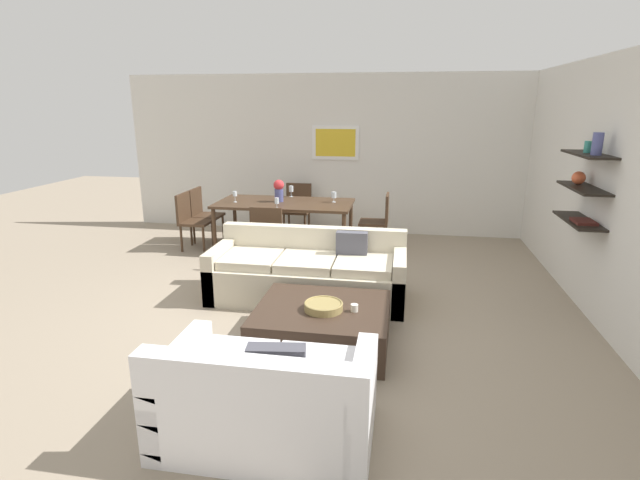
{
  "coord_description": "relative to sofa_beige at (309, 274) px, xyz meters",
  "views": [
    {
      "loc": [
        1.0,
        -4.87,
        2.19
      ],
      "look_at": [
        0.12,
        0.2,
        0.75
      ],
      "focal_mm": 27.2,
      "sensor_mm": 36.0,
      "label": 1
    }
  ],
  "objects": [
    {
      "name": "ground_plane",
      "position": [
        0.03,
        -0.34,
        -0.29
      ],
      "size": [
        18.0,
        18.0,
        0.0
      ],
      "primitive_type": "plane",
      "color": "gray"
    },
    {
      "name": "back_wall_unit",
      "position": [
        0.33,
        3.19,
        1.06
      ],
      "size": [
        8.4,
        0.09,
        2.7
      ],
      "color": "silver",
      "rests_on": "ground"
    },
    {
      "name": "right_wall_shelf_unit",
      "position": [
        3.06,
        0.26,
        1.06
      ],
      "size": [
        0.34,
        8.2,
        2.7
      ],
      "color": "silver",
      "rests_on": "ground"
    },
    {
      "name": "sofa_beige",
      "position": [
        0.0,
        0.0,
        0.0
      ],
      "size": [
        2.23,
        0.9,
        0.78
      ],
      "color": "beige",
      "rests_on": "ground"
    },
    {
      "name": "loveseat_white",
      "position": [
        0.2,
        -2.49,
        0.0
      ],
      "size": [
        1.41,
        0.9,
        0.78
      ],
      "color": "white",
      "rests_on": "ground"
    },
    {
      "name": "coffee_table",
      "position": [
        0.35,
        -1.11,
        -0.1
      ],
      "size": [
        1.23,
        1.07,
        0.38
      ],
      "color": "#38281E",
      "rests_on": "ground"
    },
    {
      "name": "decorative_bowl",
      "position": [
        0.37,
        -1.17,
        0.13
      ],
      "size": [
        0.36,
        0.36,
        0.07
      ],
      "color": "#99844C",
      "rests_on": "coffee_table"
    },
    {
      "name": "candle_jar",
      "position": [
        0.65,
        -1.15,
        0.12
      ],
      "size": [
        0.07,
        0.07,
        0.07
      ],
      "primitive_type": "cylinder",
      "color": "silver",
      "rests_on": "coffee_table"
    },
    {
      "name": "dining_table",
      "position": [
        -0.75,
        1.89,
        0.4
      ],
      "size": [
        2.07,
        1.03,
        0.75
      ],
      "color": "#422D1E",
      "rests_on": "ground"
    },
    {
      "name": "dining_chair_left_far",
      "position": [
        -2.19,
        2.12,
        0.21
      ],
      "size": [
        0.44,
        0.44,
        0.88
      ],
      "color": "#422D1E",
      "rests_on": "ground"
    },
    {
      "name": "dining_chair_foot",
      "position": [
        -0.75,
        0.97,
        0.21
      ],
      "size": [
        0.44,
        0.44,
        0.88
      ],
      "color": "#422D1E",
      "rests_on": "ground"
    },
    {
      "name": "dining_chair_left_near",
      "position": [
        -2.19,
        1.66,
        0.21
      ],
      "size": [
        0.44,
        0.44,
        0.88
      ],
      "color": "#422D1E",
      "rests_on": "ground"
    },
    {
      "name": "dining_chair_head",
      "position": [
        -0.75,
        2.81,
        0.21
      ],
      "size": [
        0.44,
        0.44,
        0.88
      ],
      "color": "#422D1E",
      "rests_on": "ground"
    },
    {
      "name": "dining_chair_right_far",
      "position": [
        0.7,
        2.12,
        0.21
      ],
      "size": [
        0.44,
        0.44,
        0.88
      ],
      "color": "#422D1E",
      "rests_on": "ground"
    },
    {
      "name": "wine_glass_foot",
      "position": [
        -0.75,
        1.43,
        0.56
      ],
      "size": [
        0.06,
        0.06,
        0.15
      ],
      "color": "silver",
      "rests_on": "dining_table"
    },
    {
      "name": "wine_glass_head",
      "position": [
        -0.75,
        2.35,
        0.58
      ],
      "size": [
        0.07,
        0.07,
        0.18
      ],
      "color": "silver",
      "rests_on": "dining_table"
    },
    {
      "name": "wine_glass_left_near",
      "position": [
        -1.49,
        1.76,
        0.58
      ],
      "size": [
        0.06,
        0.06,
        0.17
      ],
      "color": "silver",
      "rests_on": "dining_table"
    },
    {
      "name": "wine_glass_right_far",
      "position": [
        -0.0,
        2.02,
        0.57
      ],
      "size": [
        0.08,
        0.08,
        0.16
      ],
      "color": "silver",
      "rests_on": "dining_table"
    },
    {
      "name": "centerpiece_vase",
      "position": [
        -0.84,
        1.92,
        0.64
      ],
      "size": [
        0.16,
        0.16,
        0.34
      ],
      "color": "#4C518C",
      "rests_on": "dining_table"
    }
  ]
}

